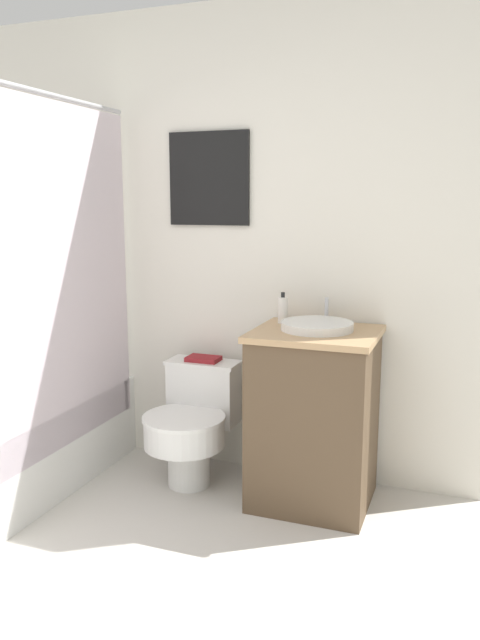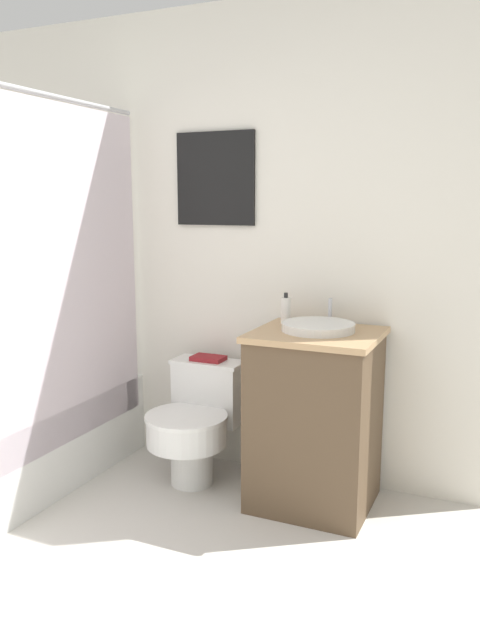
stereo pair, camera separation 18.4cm
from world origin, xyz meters
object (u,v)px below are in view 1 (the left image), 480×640
Objects in this scene: sink at (317,326)px; soap_bottle at (283,310)px; book_on_tank at (203,359)px; toilet at (193,422)px.

soap_bottle reaches higher than sink.
book_on_tank is (-0.45, 0.02, -0.30)m from soap_bottle.
toilet is 0.87m from sink.
soap_bottle is (0.45, 0.13, 0.61)m from toilet.
book_on_tank is (-0.00, 0.15, 0.31)m from toilet.
toilet is at bearing -177.79° from sink.
toilet is 0.77m from soap_bottle.
sink is 0.24m from soap_bottle.
sink is 2.44× the size of soap_bottle.
book_on_tank is at bearing 90.00° from toilet.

